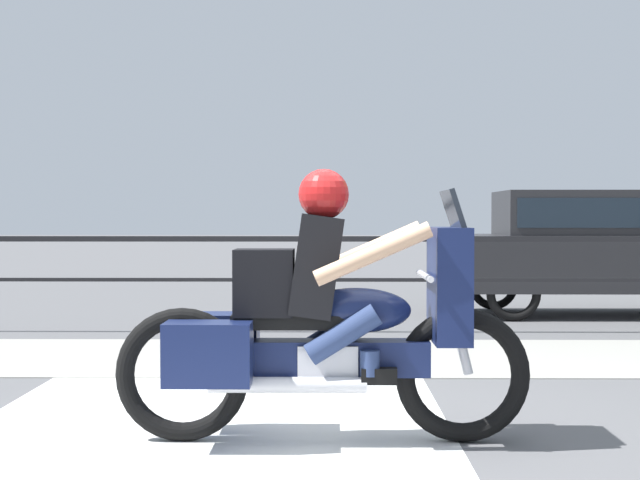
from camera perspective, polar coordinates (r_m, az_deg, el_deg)
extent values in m
plane|color=#565659|center=(5.71, 0.81, -11.74)|extent=(120.00, 120.00, 0.00)
cube|color=#99968E|center=(9.05, 0.76, -6.80)|extent=(44.00, 2.40, 0.01)
cube|color=silver|center=(5.56, -7.22, -12.06)|extent=(2.95, 6.00, 0.01)
cube|color=black|center=(10.81, 0.75, 0.06)|extent=(36.00, 0.04, 0.06)
cube|color=black|center=(10.83, 0.75, -2.33)|extent=(36.00, 0.03, 0.04)
cylinder|color=black|center=(10.83, 0.75, -2.62)|extent=(0.05, 0.05, 1.07)
torus|color=black|center=(5.72, 8.31, -7.79)|extent=(0.77, 0.11, 0.77)
torus|color=black|center=(5.73, -8.02, -7.77)|extent=(0.77, 0.11, 0.77)
cube|color=#141E47|center=(5.65, 0.13, -6.86)|extent=(1.22, 0.22, 0.20)
cube|color=silver|center=(5.66, 0.46, -7.36)|extent=(0.34, 0.26, 0.26)
ellipsoid|color=#141E47|center=(5.62, 2.11, -4.12)|extent=(0.63, 0.30, 0.26)
cube|color=black|center=(5.63, -1.51, -4.72)|extent=(0.71, 0.28, 0.08)
cube|color=#141E47|center=(5.65, 7.52, -2.58)|extent=(0.20, 0.59, 0.65)
cube|color=#1E232B|center=(5.64, 7.74, 1.75)|extent=(0.10, 0.50, 0.24)
cylinder|color=silver|center=(5.63, 6.11, -2.07)|extent=(0.04, 0.70, 0.04)
cylinder|color=silver|center=(5.52, -1.91, -8.43)|extent=(0.89, 0.09, 0.09)
cube|color=#141E47|center=(5.45, -6.52, -6.58)|extent=(0.48, 0.28, 0.35)
cube|color=#141E47|center=(5.92, -5.94, -5.94)|extent=(0.48, 0.28, 0.35)
cylinder|color=silver|center=(5.68, 8.02, -5.20)|extent=(0.18, 0.06, 0.52)
cube|color=black|center=(5.60, -0.20, -1.51)|extent=(0.32, 0.36, 0.60)
sphere|color=tan|center=(5.60, 0.21, 2.48)|extent=(0.23, 0.23, 0.23)
sphere|color=#B21919|center=(5.60, 0.21, 2.68)|extent=(0.29, 0.29, 0.29)
cylinder|color=navy|center=(5.48, 1.35, -5.52)|extent=(0.44, 0.13, 0.34)
cylinder|color=navy|center=(5.51, 2.93, -7.17)|extent=(0.11, 0.11, 0.14)
cube|color=black|center=(5.52, 3.45, -7.90)|extent=(0.20, 0.10, 0.09)
cylinder|color=navy|center=(5.78, 1.32, -5.16)|extent=(0.44, 0.13, 0.34)
cylinder|color=navy|center=(5.81, 2.81, -6.73)|extent=(0.11, 0.11, 0.14)
cube|color=black|center=(5.82, 3.30, -7.42)|extent=(0.20, 0.10, 0.09)
cylinder|color=tan|center=(5.30, 3.09, -0.82)|extent=(0.65, 0.09, 0.35)
cylinder|color=tan|center=(5.90, 2.85, -0.59)|extent=(0.65, 0.09, 0.35)
cube|color=black|center=(5.62, -3.26, -2.48)|extent=(0.34, 0.31, 0.38)
cube|color=#232326|center=(13.25, 15.82, -1.25)|extent=(3.94, 1.63, 0.71)
cube|color=#232326|center=(13.18, 14.84, 1.53)|extent=(2.05, 1.43, 0.57)
cube|color=#19232D|center=(13.18, 14.84, 1.53)|extent=(1.88, 1.47, 0.37)
torus|color=black|center=(12.27, 11.21, -3.10)|extent=(0.67, 0.11, 0.67)
torus|color=black|center=(13.74, 10.06, -2.61)|extent=(0.67, 0.11, 0.67)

